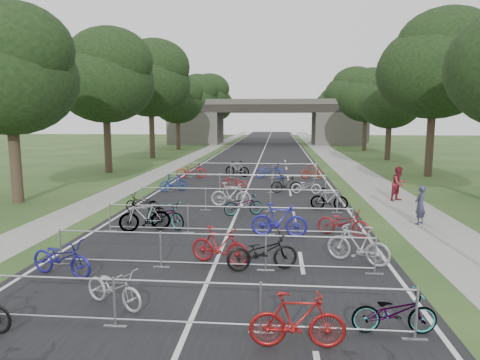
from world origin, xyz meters
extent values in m
cube|color=black|center=(0.00, 50.00, 0.01)|extent=(11.00, 140.00, 0.01)
cube|color=gray|center=(8.00, 50.00, 0.01)|extent=(3.00, 140.00, 0.01)
cube|color=gray|center=(-7.50, 50.00, 0.01)|extent=(2.00, 140.00, 0.01)
cube|color=silver|center=(0.00, 50.00, 0.00)|extent=(0.12, 140.00, 0.00)
cube|color=#4E4B46|center=(-11.50, 65.00, 2.50)|extent=(8.00, 8.00, 5.00)
cube|color=#4E4B46|center=(11.50, 65.00, 2.50)|extent=(8.00, 8.00, 5.00)
cube|color=black|center=(0.00, 65.00, 5.60)|extent=(30.00, 8.00, 1.20)
cube|color=#4E4B46|center=(0.00, 61.20, 6.60)|extent=(30.00, 0.40, 0.90)
cube|color=#4E4B46|center=(0.00, 68.80, 6.60)|extent=(30.00, 0.40, 0.90)
cylinder|color=#33261C|center=(-11.50, 16.00, 2.10)|extent=(0.56, 0.56, 4.20)
ellipsoid|color=black|center=(-11.50, 16.00, 6.22)|extent=(6.72, 6.72, 5.51)
sphere|color=black|center=(-10.90, 15.50, 7.56)|extent=(5.38, 5.38, 5.38)
sphere|color=black|center=(-12.00, 16.50, 5.38)|extent=(4.37, 4.37, 4.37)
cylinder|color=#33261C|center=(-11.50, 28.00, 2.36)|extent=(0.56, 0.56, 4.72)
ellipsoid|color=black|center=(-11.50, 28.00, 6.99)|extent=(7.56, 7.56, 6.20)
sphere|color=black|center=(-10.90, 27.50, 8.50)|extent=(6.05, 6.05, 6.05)
sphere|color=black|center=(-12.00, 28.50, 6.05)|extent=(4.91, 4.91, 4.91)
cylinder|color=#33261C|center=(13.00, 28.00, 2.55)|extent=(0.56, 0.56, 5.11)
ellipsoid|color=black|center=(13.00, 28.00, 7.56)|extent=(8.18, 8.18, 6.70)
sphere|color=black|center=(13.60, 27.50, 9.20)|extent=(6.54, 6.54, 6.54)
sphere|color=black|center=(12.50, 28.50, 6.54)|extent=(5.31, 5.31, 5.31)
cylinder|color=#33261C|center=(-11.50, 40.00, 2.62)|extent=(0.56, 0.56, 5.25)
ellipsoid|color=black|center=(-11.50, 40.00, 7.77)|extent=(8.40, 8.40, 6.89)
sphere|color=black|center=(-10.90, 39.50, 9.45)|extent=(6.72, 6.72, 6.72)
sphere|color=black|center=(-12.00, 40.50, 6.72)|extent=(5.46, 5.46, 5.46)
cylinder|color=#33261C|center=(13.00, 40.00, 1.92)|extent=(0.56, 0.56, 3.85)
ellipsoid|color=black|center=(13.00, 40.00, 5.70)|extent=(6.16, 6.16, 5.05)
sphere|color=black|center=(13.60, 39.50, 6.93)|extent=(4.93, 4.93, 4.93)
sphere|color=black|center=(12.50, 40.50, 4.93)|extent=(4.00, 4.00, 4.00)
cylinder|color=#33261C|center=(-11.50, 52.00, 2.10)|extent=(0.56, 0.56, 4.20)
ellipsoid|color=black|center=(-11.50, 52.00, 6.22)|extent=(6.72, 6.72, 5.51)
sphere|color=black|center=(-10.90, 51.50, 7.56)|extent=(5.38, 5.38, 5.38)
sphere|color=black|center=(-12.00, 52.50, 5.38)|extent=(4.37, 4.37, 4.37)
cylinder|color=#33261C|center=(13.00, 52.00, 2.24)|extent=(0.56, 0.56, 4.48)
ellipsoid|color=black|center=(13.00, 52.00, 6.63)|extent=(7.17, 7.17, 5.88)
sphere|color=black|center=(13.60, 51.50, 8.06)|extent=(5.73, 5.73, 5.73)
sphere|color=black|center=(12.50, 52.50, 5.73)|extent=(4.66, 4.66, 4.66)
cylinder|color=#33261C|center=(-11.50, 64.00, 2.36)|extent=(0.56, 0.56, 4.72)
ellipsoid|color=black|center=(-11.50, 64.00, 6.99)|extent=(7.56, 7.56, 6.20)
sphere|color=black|center=(-10.90, 63.50, 8.50)|extent=(6.05, 6.05, 6.05)
sphere|color=black|center=(-12.00, 64.50, 6.05)|extent=(4.91, 4.91, 4.91)
cylinder|color=#33261C|center=(13.00, 64.00, 2.55)|extent=(0.56, 0.56, 5.11)
ellipsoid|color=black|center=(13.00, 64.00, 7.56)|extent=(8.18, 8.18, 6.70)
sphere|color=black|center=(13.60, 63.50, 9.20)|extent=(6.54, 6.54, 6.54)
sphere|color=black|center=(12.50, 64.50, 6.54)|extent=(5.31, 5.31, 5.31)
cylinder|color=#33261C|center=(-11.50, 76.00, 2.62)|extent=(0.56, 0.56, 5.25)
ellipsoid|color=black|center=(-11.50, 76.00, 7.77)|extent=(8.40, 8.40, 6.89)
sphere|color=black|center=(-10.90, 75.50, 9.45)|extent=(6.72, 6.72, 6.72)
sphere|color=black|center=(-12.00, 76.50, 6.72)|extent=(5.46, 5.46, 5.46)
cylinder|color=#33261C|center=(13.00, 76.00, 1.92)|extent=(0.56, 0.56, 3.85)
ellipsoid|color=black|center=(13.00, 76.00, 5.70)|extent=(6.16, 6.16, 5.05)
sphere|color=black|center=(13.60, 75.50, 6.93)|extent=(4.93, 4.93, 4.93)
sphere|color=black|center=(12.50, 76.50, 4.93)|extent=(4.00, 4.00, 4.00)
cylinder|color=#33261C|center=(-11.50, 88.00, 2.10)|extent=(0.56, 0.56, 4.20)
ellipsoid|color=black|center=(-11.50, 88.00, 6.22)|extent=(6.72, 6.72, 5.51)
sphere|color=black|center=(-10.90, 87.50, 7.56)|extent=(5.38, 5.38, 5.38)
sphere|color=black|center=(-12.00, 88.50, 5.38)|extent=(4.37, 4.37, 4.37)
cylinder|color=#33261C|center=(13.00, 88.00, 2.24)|extent=(0.56, 0.56, 4.48)
ellipsoid|color=black|center=(13.00, 88.00, 6.63)|extent=(7.17, 7.17, 5.88)
sphere|color=black|center=(13.60, 87.50, 8.06)|extent=(5.73, 5.73, 5.73)
sphere|color=black|center=(12.50, 88.50, 5.73)|extent=(4.66, 4.66, 4.66)
cylinder|color=#A8ABB1|center=(0.00, 3.60, 1.05)|extent=(9.20, 0.04, 0.04)
cylinder|color=#A8ABB1|center=(0.00, 3.60, 0.18)|extent=(9.20, 0.04, 0.04)
cylinder|color=#A8ABB1|center=(-1.53, 3.60, 0.55)|extent=(0.05, 0.05, 1.10)
cube|color=#A8ABB1|center=(-1.53, 3.60, 0.01)|extent=(0.50, 0.08, 0.03)
cylinder|color=#A8ABB1|center=(1.53, 3.60, 0.55)|extent=(0.05, 0.05, 1.10)
cube|color=#A8ABB1|center=(1.53, 3.60, 0.01)|extent=(0.50, 0.08, 0.03)
cylinder|color=#A8ABB1|center=(4.60, 3.60, 0.55)|extent=(0.05, 0.05, 1.10)
cube|color=#A8ABB1|center=(4.60, 3.60, 0.01)|extent=(0.50, 0.08, 0.03)
cylinder|color=#A8ABB1|center=(0.00, 7.20, 1.05)|extent=(9.20, 0.04, 0.04)
cylinder|color=#A8ABB1|center=(0.00, 7.20, 0.18)|extent=(9.20, 0.04, 0.04)
cylinder|color=#A8ABB1|center=(-4.60, 7.20, 0.55)|extent=(0.05, 0.05, 1.10)
cube|color=#A8ABB1|center=(-4.60, 7.20, 0.01)|extent=(0.50, 0.08, 0.03)
cylinder|color=#A8ABB1|center=(-1.53, 7.20, 0.55)|extent=(0.05, 0.05, 1.10)
cube|color=#A8ABB1|center=(-1.53, 7.20, 0.01)|extent=(0.50, 0.08, 0.03)
cylinder|color=#A8ABB1|center=(1.53, 7.20, 0.55)|extent=(0.05, 0.05, 1.10)
cube|color=#A8ABB1|center=(1.53, 7.20, 0.01)|extent=(0.50, 0.08, 0.03)
cylinder|color=#A8ABB1|center=(4.60, 7.20, 0.55)|extent=(0.05, 0.05, 1.10)
cube|color=#A8ABB1|center=(4.60, 7.20, 0.01)|extent=(0.50, 0.08, 0.03)
cylinder|color=#A8ABB1|center=(0.00, 11.00, 1.05)|extent=(9.20, 0.04, 0.04)
cylinder|color=#A8ABB1|center=(0.00, 11.00, 0.18)|extent=(9.20, 0.04, 0.04)
cylinder|color=#A8ABB1|center=(-4.60, 11.00, 0.55)|extent=(0.05, 0.05, 1.10)
cube|color=#A8ABB1|center=(-4.60, 11.00, 0.01)|extent=(0.50, 0.08, 0.03)
cylinder|color=#A8ABB1|center=(-1.53, 11.00, 0.55)|extent=(0.05, 0.05, 1.10)
cube|color=#A8ABB1|center=(-1.53, 11.00, 0.01)|extent=(0.50, 0.08, 0.03)
cylinder|color=#A8ABB1|center=(1.53, 11.00, 0.55)|extent=(0.05, 0.05, 1.10)
cube|color=#A8ABB1|center=(1.53, 11.00, 0.01)|extent=(0.50, 0.08, 0.03)
cylinder|color=#A8ABB1|center=(4.60, 11.00, 0.55)|extent=(0.05, 0.05, 1.10)
cube|color=#A8ABB1|center=(4.60, 11.00, 0.01)|extent=(0.50, 0.08, 0.03)
cylinder|color=#A8ABB1|center=(0.00, 15.00, 1.05)|extent=(9.20, 0.04, 0.04)
cylinder|color=#A8ABB1|center=(0.00, 15.00, 0.18)|extent=(9.20, 0.04, 0.04)
cylinder|color=#A8ABB1|center=(-4.60, 15.00, 0.55)|extent=(0.05, 0.05, 1.10)
cube|color=#A8ABB1|center=(-4.60, 15.00, 0.01)|extent=(0.50, 0.08, 0.03)
cylinder|color=#A8ABB1|center=(-1.53, 15.00, 0.55)|extent=(0.05, 0.05, 1.10)
cube|color=#A8ABB1|center=(-1.53, 15.00, 0.01)|extent=(0.50, 0.08, 0.03)
cylinder|color=#A8ABB1|center=(1.53, 15.00, 0.55)|extent=(0.05, 0.05, 1.10)
cube|color=#A8ABB1|center=(1.53, 15.00, 0.01)|extent=(0.50, 0.08, 0.03)
cylinder|color=#A8ABB1|center=(4.60, 15.00, 0.55)|extent=(0.05, 0.05, 1.10)
cube|color=#A8ABB1|center=(4.60, 15.00, 0.01)|extent=(0.50, 0.08, 0.03)
cylinder|color=#A8ABB1|center=(0.00, 20.00, 1.05)|extent=(9.20, 0.04, 0.04)
cylinder|color=#A8ABB1|center=(0.00, 20.00, 0.18)|extent=(9.20, 0.04, 0.04)
cylinder|color=#A8ABB1|center=(-4.60, 20.00, 0.55)|extent=(0.05, 0.05, 1.10)
cube|color=#A8ABB1|center=(-4.60, 20.00, 0.01)|extent=(0.50, 0.08, 0.03)
cylinder|color=#A8ABB1|center=(-1.53, 20.00, 0.55)|extent=(0.05, 0.05, 1.10)
cube|color=#A8ABB1|center=(-1.53, 20.00, 0.01)|extent=(0.50, 0.08, 0.03)
cylinder|color=#A8ABB1|center=(1.53, 20.00, 0.55)|extent=(0.05, 0.05, 1.10)
cube|color=#A8ABB1|center=(1.53, 20.00, 0.01)|extent=(0.50, 0.08, 0.03)
cylinder|color=#A8ABB1|center=(4.60, 20.00, 0.55)|extent=(0.05, 0.05, 1.10)
cube|color=#A8ABB1|center=(4.60, 20.00, 0.01)|extent=(0.50, 0.08, 0.03)
cylinder|color=#A8ABB1|center=(0.00, 26.00, 1.05)|extent=(9.20, 0.04, 0.04)
cylinder|color=#A8ABB1|center=(0.00, 26.00, 0.18)|extent=(9.20, 0.04, 0.04)
cylinder|color=#A8ABB1|center=(-4.60, 26.00, 0.55)|extent=(0.05, 0.05, 1.10)
cube|color=#A8ABB1|center=(-4.60, 26.00, 0.01)|extent=(0.50, 0.08, 0.03)
cylinder|color=#A8ABB1|center=(-1.53, 26.00, 0.55)|extent=(0.05, 0.05, 1.10)
cube|color=#A8ABB1|center=(-1.53, 26.00, 0.01)|extent=(0.50, 0.08, 0.03)
cylinder|color=#A8ABB1|center=(1.53, 26.00, 0.55)|extent=(0.05, 0.05, 1.10)
cube|color=#A8ABB1|center=(1.53, 26.00, 0.01)|extent=(0.50, 0.08, 0.03)
cylinder|color=#A8ABB1|center=(4.60, 26.00, 0.55)|extent=(0.05, 0.05, 1.10)
cube|color=#A8ABB1|center=(4.60, 26.00, 0.01)|extent=(0.50, 0.08, 0.03)
imported|color=#AFB0B7|center=(-1.91, 4.55, 0.46)|extent=(1.85, 1.35, 0.93)
imported|color=maroon|center=(2.25, 3.10, 0.56)|extent=(1.88, 0.61, 1.12)
imported|color=#A8ABB1|center=(4.24, 3.84, 0.45)|extent=(1.75, 0.69, 0.91)
imported|color=navy|center=(-4.09, 6.30, 0.53)|extent=(2.12, 1.23, 1.05)
imported|color=maroon|center=(0.15, 7.65, 0.57)|extent=(1.97, 1.09, 1.14)
imported|color=black|center=(1.43, 7.24, 0.54)|extent=(2.19, 1.23, 1.09)
imported|color=#A5A4AB|center=(4.28, 8.06, 0.59)|extent=(1.98, 1.47, 1.18)
imported|color=#A8ABB1|center=(-3.23, 11.08, 0.59)|extent=(2.03, 1.21, 1.18)
imported|color=#A8ABB1|center=(-2.59, 11.67, 0.53)|extent=(2.11, 1.64, 1.07)
imported|color=#1F1B98|center=(1.93, 10.79, 0.62)|extent=(2.12, 0.76, 1.25)
imported|color=maroon|center=(4.30, 11.07, 0.51)|extent=(2.05, 1.42, 1.02)
imported|color=black|center=(-4.30, 14.10, 0.45)|extent=(1.80, 0.87, 0.90)
imported|color=#A2A1A9|center=(-0.42, 15.94, 0.60)|extent=(2.00, 0.61, 1.20)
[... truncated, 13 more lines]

